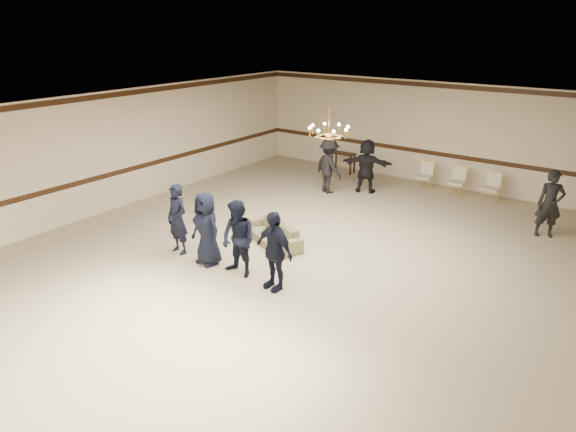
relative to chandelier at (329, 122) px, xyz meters
name	(u,v)px	position (x,y,z in m)	size (l,w,h in m)	color
room	(302,190)	(0.00, -1.00, -1.28)	(12.01, 14.01, 3.21)	tan
chair_rail	(426,152)	(0.00, 5.99, -1.88)	(12.00, 0.02, 0.14)	black
crown_molding	(433,85)	(0.00, 5.99, 0.21)	(12.00, 0.02, 0.14)	black
chandelier	(329,122)	(0.00, 0.00, 0.00)	(0.94, 0.94, 0.89)	#C68E3F
boy_a	(177,219)	(-2.42, -2.32, -2.08)	(0.58, 0.38, 1.60)	black
boy_b	(206,229)	(-1.52, -2.32, -2.08)	(0.78, 0.51, 1.60)	black
boy_c	(238,239)	(-0.62, -2.32, -2.08)	(0.78, 0.60, 1.60)	black
boy_d	(274,251)	(0.28, -2.32, -2.08)	(0.94, 0.39, 1.60)	black
settee	(273,233)	(-1.02, -0.70, -2.62)	(1.74, 0.68, 0.51)	#716E4B
adult_left	(329,166)	(-1.95, 3.26, -2.05)	(1.06, 0.61, 1.65)	black
adult_mid	(366,166)	(-1.05, 3.96, -2.05)	(1.53, 0.49, 1.65)	black
adult_right	(550,204)	(4.05, 3.56, -2.05)	(0.60, 0.39, 1.65)	black
banquet_chair_left	(424,176)	(0.31, 5.21, -2.44)	(0.42, 0.42, 0.88)	beige
banquet_chair_mid	(457,182)	(1.31, 5.21, -2.44)	(0.42, 0.42, 0.88)	beige
banquet_chair_right	(491,188)	(2.31, 5.21, -2.44)	(0.42, 0.42, 0.88)	beige
console_table	(343,162)	(-2.69, 5.41, -2.53)	(0.83, 0.35, 0.70)	black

